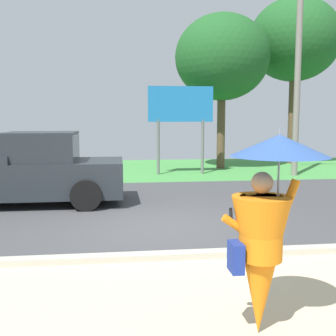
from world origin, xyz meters
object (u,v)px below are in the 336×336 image
object	(u,v)px
roadside_billboard	(181,110)
tree_center_back	(222,58)
tree_left_far	(294,40)
utility_pole	(298,72)
pickup_truck	(23,171)
monk_pedestrian	(265,231)

from	to	relation	value
roadside_billboard	tree_center_back	bearing A→B (deg)	39.41
tree_center_back	tree_left_far	bearing A→B (deg)	22.62
roadside_billboard	tree_left_far	size ratio (longest dim) A/B	0.44
roadside_billboard	tree_center_back	size ratio (longest dim) A/B	0.52
utility_pole	roadside_billboard	distance (m)	4.73
tree_left_far	tree_center_back	size ratio (longest dim) A/B	1.19
tree_center_back	utility_pole	bearing A→B (deg)	-49.00
roadside_billboard	tree_left_far	xyz separation A→B (m)	(6.12, 3.40, 3.46)
roadside_billboard	pickup_truck	bearing A→B (deg)	-132.85
pickup_truck	tree_left_far	distance (m)	15.03
pickup_truck	roadside_billboard	size ratio (longest dim) A/B	1.49
monk_pedestrian	utility_pole	size ratio (longest dim) A/B	0.28
monk_pedestrian	tree_left_far	size ratio (longest dim) A/B	0.27
pickup_truck	roadside_billboard	distance (m)	7.50
utility_pole	roadside_billboard	size ratio (longest dim) A/B	2.18
monk_pedestrian	pickup_truck	distance (m)	8.14
pickup_truck	tree_left_far	size ratio (longest dim) A/B	0.65
monk_pedestrian	roadside_billboard	xyz separation A→B (m)	(1.07, 12.51, 1.45)
pickup_truck	roadside_billboard	world-z (taller)	roadside_billboard
pickup_truck	tree_center_back	world-z (taller)	tree_center_back
pickup_truck	roadside_billboard	bearing A→B (deg)	47.05
pickup_truck	utility_pole	distance (m)	10.83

